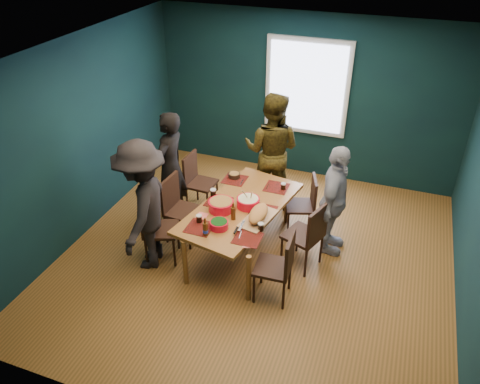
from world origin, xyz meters
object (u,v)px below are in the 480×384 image
(person_right, at_px, (334,201))
(chair_left_far, at_px, (196,178))
(bowl_herbs, at_px, (219,224))
(chair_right_mid, at_px, (309,232))
(person_near_left, at_px, (143,206))
(chair_right_near, at_px, (281,263))
(cutting_board, at_px, (258,215))
(chair_right_far, at_px, (306,201))
(person_back, at_px, (272,150))
(chair_left_mid, at_px, (177,204))
(bowl_dumpling, at_px, (248,202))
(dining_table, at_px, (241,210))
(person_far_left, at_px, (170,167))
(chair_left_near, at_px, (154,224))
(bowl_salad, at_px, (221,205))

(person_right, bearing_deg, chair_left_far, 81.70)
(bowl_herbs, bearing_deg, chair_left_far, 124.93)
(chair_right_mid, distance_m, person_near_left, 2.09)
(chair_left_far, bearing_deg, chair_right_near, -37.71)
(cutting_board, bearing_deg, chair_right_far, 78.14)
(chair_left_far, distance_m, person_back, 1.21)
(chair_left_mid, relative_size, bowl_dumpling, 3.18)
(chair_right_far, bearing_deg, dining_table, -152.92)
(chair_right_near, bearing_deg, dining_table, 133.86)
(bowl_herbs, bearing_deg, chair_right_near, -11.55)
(person_back, bearing_deg, person_near_left, 60.74)
(dining_table, bearing_deg, person_far_left, 172.12)
(chair_right_far, xyz_separation_m, person_near_left, (-1.76, -1.38, 0.37))
(chair_left_mid, xyz_separation_m, person_near_left, (-0.13, -0.62, 0.32))
(chair_left_far, bearing_deg, bowl_herbs, -52.60)
(chair_left_near, height_order, person_far_left, person_far_left)
(chair_right_near, distance_m, bowl_herbs, 0.88)
(chair_left_mid, height_order, bowl_salad, chair_left_mid)
(chair_left_near, xyz_separation_m, bowl_salad, (0.79, 0.37, 0.24))
(chair_right_near, relative_size, bowl_dumpling, 3.07)
(chair_right_near, relative_size, bowl_herbs, 4.03)
(chair_right_near, bearing_deg, bowl_salad, 147.57)
(chair_left_far, bearing_deg, chair_left_near, -88.02)
(person_back, height_order, person_near_left, person_back)
(person_near_left, bearing_deg, chair_left_far, 165.08)
(person_near_left, height_order, bowl_dumpling, person_near_left)
(person_far_left, bearing_deg, bowl_dumpling, 78.44)
(person_right, bearing_deg, chair_right_near, 161.77)
(dining_table, relative_size, chair_left_near, 2.15)
(person_back, relative_size, bowl_dumpling, 6.02)
(chair_right_near, xyz_separation_m, bowl_dumpling, (-0.65, 0.73, 0.24))
(chair_right_far, bearing_deg, bowl_herbs, -140.95)
(chair_left_far, xyz_separation_m, chair_left_mid, (0.08, -0.79, 0.03))
(dining_table, height_order, chair_right_near, chair_right_near)
(chair_left_near, height_order, person_right, person_right)
(chair_left_mid, distance_m, person_near_left, 0.71)
(person_near_left, relative_size, cutting_board, 2.41)
(chair_left_mid, xyz_separation_m, chair_right_near, (1.66, -0.67, -0.02))
(person_back, bearing_deg, dining_table, 88.35)
(chair_right_near, xyz_separation_m, person_right, (0.39, 1.13, 0.24))
(dining_table, height_order, person_far_left, person_far_left)
(person_far_left, xyz_separation_m, person_near_left, (0.18, -1.07, 0.04))
(dining_table, height_order, bowl_herbs, bowl_herbs)
(dining_table, distance_m, bowl_dumpling, 0.17)
(person_back, distance_m, bowl_dumpling, 1.28)
(chair_right_near, distance_m, bowl_dumpling, 1.01)
(chair_right_far, height_order, bowl_herbs, chair_right_far)
(chair_left_far, relative_size, chair_right_mid, 0.94)
(chair_left_far, bearing_deg, chair_right_far, 1.32)
(chair_right_far, bearing_deg, person_right, -54.36)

